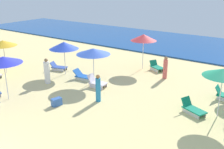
# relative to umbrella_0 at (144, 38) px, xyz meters

# --- Properties ---
(ocean) EXTENTS (60.00, 11.25, 0.12)m
(ocean) POSITION_rel_umbrella_0_xyz_m (0.42, 9.91, -2.42)
(ocean) COLOR #18488E
(ocean) RESTS_ON ground_plane
(umbrella_0) EXTENTS (1.97, 1.97, 2.73)m
(umbrella_0) POSITION_rel_umbrella_0_xyz_m (0.00, 0.00, 0.00)
(umbrella_0) COLOR silver
(umbrella_0) RESTS_ON ground_plane
(lounge_chair_0_0) EXTENTS (1.35, 1.11, 0.70)m
(lounge_chair_0_0) POSITION_rel_umbrella_0_xyz_m (1.07, 0.29, -2.21)
(lounge_chair_0_0) COLOR silver
(lounge_chair_0_0) RESTS_ON ground_plane
(umbrella_1) EXTENTS (2.08, 2.08, 2.58)m
(umbrella_1) POSITION_rel_umbrella_0_xyz_m (-3.57, -9.55, -0.10)
(umbrella_1) COLOR silver
(umbrella_1) RESTS_ON ground_plane
(umbrella_2) EXTENTS (2.25, 2.25, 2.37)m
(umbrella_2) POSITION_rel_umbrella_0_xyz_m (-1.22, -4.54, -0.31)
(umbrella_2) COLOR silver
(umbrella_2) RESTS_ON ground_plane
(lounge_chair_2_0) EXTENTS (1.45, 0.80, 0.65)m
(lounge_chair_2_0) POSITION_rel_umbrella_0_xyz_m (-2.26, -4.49, -2.25)
(lounge_chair_2_0) COLOR silver
(lounge_chair_2_0) RESTS_ON ground_plane
(lounge_chair_2_1) EXTENTS (1.27, 0.78, 0.80)m
(lounge_chair_2_1) POSITION_rel_umbrella_0_xyz_m (-0.56, -5.07, -2.18)
(lounge_chair_2_1) COLOR silver
(lounge_chair_2_1) RESTS_ON ground_plane
(umbrella_3) EXTENTS (1.95, 1.95, 2.58)m
(umbrella_3) POSITION_rel_umbrella_0_xyz_m (6.95, -4.77, -0.10)
(umbrella_3) COLOR silver
(umbrella_3) RESTS_ON ground_plane
(lounge_chair_3_1) EXTENTS (1.45, 1.06, 0.72)m
(lounge_chair_3_1) POSITION_rel_umbrella_0_xyz_m (5.78, -5.05, -2.23)
(lounge_chair_3_1) COLOR silver
(lounge_chair_3_1) RESTS_ON ground_plane
(umbrella_6) EXTENTS (2.12, 2.12, 2.42)m
(umbrella_6) POSITION_rel_umbrella_0_xyz_m (-4.05, -4.40, -0.32)
(umbrella_6) COLOR silver
(umbrella_6) RESTS_ON ground_plane
(lounge_chair_6_0) EXTENTS (1.38, 0.92, 0.61)m
(lounge_chair_6_0) POSITION_rel_umbrella_0_xyz_m (-5.15, -4.06, -2.25)
(lounge_chair_6_0) COLOR silver
(lounge_chair_6_0) RESTS_ON ground_plane
(umbrella_7) EXTENTS (1.98, 1.98, 2.46)m
(umbrella_7) POSITION_rel_umbrella_0_xyz_m (-7.90, -6.74, -0.22)
(umbrella_7) COLOR silver
(umbrella_7) RESTS_ON ground_plane
(beachgoer_0) EXTENTS (0.34, 0.34, 1.60)m
(beachgoer_0) POSITION_rel_umbrella_0_xyz_m (2.36, -1.02, -1.72)
(beachgoer_0) COLOR #D45C56
(beachgoer_0) RESTS_ON ground_plane
(beachgoer_1) EXTENTS (0.51, 0.51, 1.73)m
(beachgoer_1) POSITION_rel_umbrella_0_xyz_m (-3.69, -6.45, -1.68)
(beachgoer_1) COLOR white
(beachgoer_1) RESTS_ON ground_plane
(beachgoer_2) EXTENTS (0.30, 0.30, 1.61)m
(beachgoer_2) POSITION_rel_umbrella_0_xyz_m (0.88, -6.74, -1.71)
(beachgoer_2) COLOR #257DBA
(beachgoer_2) RESTS_ON ground_plane
(cooler_box_1) EXTENTS (0.44, 0.61, 0.42)m
(cooler_box_1) POSITION_rel_umbrella_0_xyz_m (-0.66, -8.51, -2.27)
(cooler_box_1) COLOR #335FAD
(cooler_box_1) RESTS_ON ground_plane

